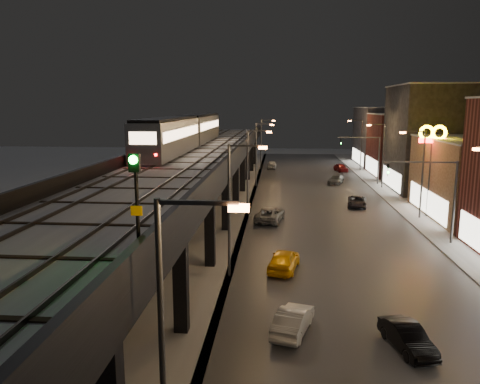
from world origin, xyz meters
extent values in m
cube|color=#46474D|center=(7.50, 35.00, 0.03)|extent=(17.00, 120.00, 0.06)
cube|color=#9FA1A8|center=(17.50, 35.00, 0.07)|extent=(4.00, 120.00, 0.14)
cube|color=#9FA1A8|center=(-6.00, 35.00, 0.03)|extent=(11.00, 120.00, 0.06)
cube|color=black|center=(-6.00, 32.00, 5.80)|extent=(9.00, 100.00, 1.00)
cube|color=black|center=(-9.70, 5.00, 2.65)|extent=(0.70, 0.70, 5.30)
cube|color=black|center=(-2.30, 5.00, 2.65)|extent=(0.70, 0.70, 5.30)
cube|color=black|center=(-6.00, 5.00, 5.15)|extent=(8.00, 0.60, 0.50)
cube|color=black|center=(-9.70, 15.00, 2.65)|extent=(0.70, 0.70, 5.30)
cube|color=black|center=(-2.30, 15.00, 2.65)|extent=(0.70, 0.70, 5.30)
cube|color=black|center=(-6.00, 15.00, 5.15)|extent=(8.00, 0.60, 0.50)
cube|color=black|center=(-9.70, 25.00, 2.65)|extent=(0.70, 0.70, 5.30)
cube|color=black|center=(-2.30, 25.00, 2.65)|extent=(0.70, 0.70, 5.30)
cube|color=black|center=(-6.00, 25.00, 5.15)|extent=(8.00, 0.60, 0.50)
cube|color=black|center=(-9.70, 35.00, 2.65)|extent=(0.70, 0.70, 5.30)
cube|color=black|center=(-2.30, 35.00, 2.65)|extent=(0.70, 0.70, 5.30)
cube|color=black|center=(-6.00, 35.00, 5.15)|extent=(8.00, 0.60, 0.50)
cube|color=black|center=(-9.70, 45.00, 2.65)|extent=(0.70, 0.70, 5.30)
cube|color=black|center=(-2.30, 45.00, 2.65)|extent=(0.70, 0.70, 5.30)
cube|color=black|center=(-6.00, 45.00, 5.15)|extent=(8.00, 0.60, 0.50)
cube|color=black|center=(-9.70, 55.00, 2.65)|extent=(0.70, 0.70, 5.30)
cube|color=black|center=(-2.30, 55.00, 2.65)|extent=(0.70, 0.70, 5.30)
cube|color=black|center=(-6.00, 55.00, 5.15)|extent=(8.00, 0.60, 0.50)
cube|color=black|center=(-9.70, 65.00, 2.65)|extent=(0.70, 0.70, 5.30)
cube|color=black|center=(-2.30, 65.00, 2.65)|extent=(0.70, 0.70, 5.30)
cube|color=black|center=(-6.00, 65.00, 5.15)|extent=(8.00, 0.60, 0.50)
cube|color=black|center=(-9.70, 75.00, 2.65)|extent=(0.70, 0.70, 5.30)
cube|color=black|center=(-2.30, 75.00, 2.65)|extent=(0.70, 0.70, 5.30)
cube|color=black|center=(-6.00, 75.00, 5.15)|extent=(8.00, 0.60, 0.50)
cube|color=#B2B7C1|center=(-6.00, 32.00, 6.38)|extent=(8.40, 100.00, 0.16)
cube|color=#332D28|center=(-9.22, 32.00, 6.54)|extent=(0.08, 98.00, 0.16)
cube|color=#332D28|center=(-7.78, 32.00, 6.54)|extent=(0.08, 98.00, 0.16)
cube|color=#332D28|center=(-4.72, 32.00, 6.54)|extent=(0.08, 98.00, 0.16)
cube|color=#332D28|center=(-3.28, 32.00, 6.54)|extent=(0.08, 98.00, 0.16)
cube|color=black|center=(-6.00, 2.00, 6.49)|extent=(7.80, 0.24, 0.06)
cube|color=black|center=(-6.00, 18.00, 6.49)|extent=(7.80, 0.24, 0.06)
cube|color=black|center=(-6.00, 34.00, 6.49)|extent=(7.80, 0.24, 0.06)
cube|color=black|center=(-6.00, 50.00, 6.49)|extent=(7.80, 0.24, 0.06)
cube|color=black|center=(-6.00, 66.00, 6.49)|extent=(7.80, 0.24, 0.06)
cube|color=black|center=(-1.65, 32.00, 6.85)|extent=(0.30, 100.00, 1.10)
cube|color=black|center=(-10.35, 32.00, 6.85)|extent=(0.30, 100.00, 1.10)
cube|color=white|center=(17.95, 32.00, 1.60)|extent=(0.10, 12.00, 2.40)
cube|color=#29292D|center=(24.00, 48.00, 7.00)|extent=(12.00, 13.00, 14.00)
cube|color=white|center=(17.95, 48.00, 1.60)|extent=(0.10, 10.40, 2.40)
cube|color=#B2B7C1|center=(24.00, 48.00, 14.08)|extent=(12.20, 13.20, 0.16)
cube|color=brown|center=(24.00, 62.00, 5.00)|extent=(12.00, 12.00, 10.00)
cube|color=white|center=(17.95, 62.00, 1.60)|extent=(0.10, 9.60, 2.40)
cube|color=#B2B7C1|center=(24.00, 62.00, 10.08)|extent=(12.20, 12.20, 0.16)
cube|color=#393840|center=(24.00, 76.00, 5.50)|extent=(12.00, 16.00, 11.00)
cube|color=white|center=(17.95, 76.00, 1.60)|extent=(0.10, 12.80, 2.40)
cube|color=#B2B7C1|center=(24.00, 76.00, 11.08)|extent=(12.20, 16.20, 0.16)
cylinder|color=#38383A|center=(-0.70, -5.00, 4.50)|extent=(0.18, 0.18, 9.00)
cube|color=#38383A|center=(0.40, -5.00, 8.90)|extent=(2.20, 0.12, 0.12)
cube|color=#FF833D|center=(1.50, -5.00, 8.78)|extent=(0.55, 0.28, 0.18)
cylinder|color=#38383A|center=(-0.70, 13.00, 4.50)|extent=(0.18, 0.18, 9.00)
cube|color=#38383A|center=(0.40, 13.00, 8.90)|extent=(2.20, 0.12, 0.12)
cube|color=#FF833D|center=(1.50, 13.00, 8.78)|extent=(0.55, 0.28, 0.18)
cube|color=#FF833D|center=(14.80, 13.00, 8.78)|extent=(0.55, 0.28, 0.18)
cylinder|color=#38383A|center=(-0.70, 31.00, 4.50)|extent=(0.18, 0.18, 9.00)
cube|color=#38383A|center=(0.40, 31.00, 8.90)|extent=(2.20, 0.12, 0.12)
cube|color=#FF833D|center=(1.50, 31.00, 8.78)|extent=(0.55, 0.28, 0.18)
cylinder|color=#38383A|center=(17.00, 31.00, 4.50)|extent=(0.18, 0.18, 9.00)
cube|color=#38383A|center=(15.90, 31.00, 8.90)|extent=(2.20, 0.12, 0.12)
cube|color=#FF833D|center=(14.80, 31.00, 8.78)|extent=(0.55, 0.28, 0.18)
cylinder|color=#38383A|center=(-0.70, 49.00, 4.50)|extent=(0.18, 0.18, 9.00)
cube|color=#38383A|center=(0.40, 49.00, 8.90)|extent=(2.20, 0.12, 0.12)
cube|color=#FF833D|center=(1.50, 49.00, 8.78)|extent=(0.55, 0.28, 0.18)
cylinder|color=#38383A|center=(17.00, 49.00, 4.50)|extent=(0.18, 0.18, 9.00)
cube|color=#38383A|center=(15.90, 49.00, 8.90)|extent=(2.20, 0.12, 0.12)
cube|color=#FF833D|center=(14.80, 49.00, 8.78)|extent=(0.55, 0.28, 0.18)
cylinder|color=#38383A|center=(-0.70, 67.00, 4.50)|extent=(0.18, 0.18, 9.00)
cube|color=#38383A|center=(0.40, 67.00, 8.90)|extent=(2.20, 0.12, 0.12)
cube|color=#FF833D|center=(1.50, 67.00, 8.78)|extent=(0.55, 0.28, 0.18)
cylinder|color=#38383A|center=(17.00, 67.00, 4.50)|extent=(0.18, 0.18, 9.00)
cube|color=#38383A|center=(15.90, 67.00, 8.90)|extent=(2.20, 0.12, 0.12)
cube|color=#FF833D|center=(14.80, 67.00, 8.78)|extent=(0.55, 0.28, 0.18)
cylinder|color=#38383A|center=(17.00, 22.00, 3.50)|extent=(0.20, 0.20, 7.00)
cube|color=#38383A|center=(14.00, 22.00, 6.90)|extent=(6.00, 0.12, 0.12)
imported|color=black|center=(11.50, 22.00, 6.40)|extent=(0.20, 0.16, 1.00)
sphere|color=#0CFF26|center=(11.50, 21.85, 6.15)|extent=(0.18, 0.18, 0.18)
cylinder|color=#38383A|center=(17.00, 52.00, 3.50)|extent=(0.20, 0.20, 7.00)
cube|color=#38383A|center=(14.00, 52.00, 6.90)|extent=(6.00, 0.12, 0.12)
imported|color=black|center=(11.50, 52.00, 6.40)|extent=(0.20, 0.16, 1.00)
sphere|color=#0CFF26|center=(11.50, 51.85, 6.15)|extent=(0.18, 0.18, 0.18)
cube|color=gray|center=(-8.50, 29.23, 8.32)|extent=(2.98, 18.00, 3.39)
cube|color=black|center=(-8.50, 29.23, 10.14)|extent=(2.67, 17.49, 0.26)
cube|color=beige|center=(-10.00, 29.23, 8.78)|extent=(0.05, 16.46, 0.93)
cube|color=beige|center=(-7.00, 29.23, 8.78)|extent=(0.05, 16.46, 0.93)
cube|color=gray|center=(-8.50, 47.88, 8.32)|extent=(2.98, 18.00, 3.39)
cube|color=black|center=(-8.50, 47.88, 10.14)|extent=(2.67, 17.49, 0.26)
cube|color=beige|center=(-10.00, 47.88, 8.78)|extent=(0.05, 16.46, 0.93)
cube|color=beige|center=(-7.00, 47.88, 8.78)|extent=(0.05, 16.46, 0.93)
cube|color=beige|center=(-8.50, 20.22, 8.83)|extent=(2.26, 0.05, 1.03)
sphere|color=#FF0C0C|center=(-9.53, 20.20, 7.49)|extent=(0.21, 0.21, 0.21)
sphere|color=#FF0C0C|center=(-7.47, 20.20, 7.49)|extent=(0.21, 0.21, 0.21)
cylinder|color=black|center=(-2.10, -2.28, 8.26)|extent=(0.13, 0.13, 3.28)
cube|color=black|center=(-2.10, -2.40, 9.63)|extent=(0.35, 0.20, 0.60)
sphere|color=#0CFF26|center=(-2.10, -2.52, 9.74)|extent=(0.28, 0.28, 0.28)
cube|color=#FFBA00|center=(-2.10, -2.38, 8.04)|extent=(0.38, 0.04, 0.33)
imported|color=#F5AD06|center=(2.99, 14.41, 0.75)|extent=(2.58, 4.69, 1.51)
imported|color=silver|center=(3.38, 5.29, 0.66)|extent=(2.43, 4.22, 1.32)
imported|color=gray|center=(1.72, 28.44, 0.71)|extent=(3.22, 5.46, 1.42)
imported|color=silver|center=(1.27, 68.47, 0.70)|extent=(1.74, 4.15, 1.40)
imported|color=black|center=(8.71, 4.00, 0.61)|extent=(2.17, 3.93, 1.23)
imported|color=black|center=(11.48, 36.00, 0.61)|extent=(2.67, 4.65, 1.22)
imported|color=#525254|center=(10.98, 51.98, 0.63)|extent=(3.08, 4.69, 1.26)
imported|color=maroon|center=(13.38, 65.30, 0.69)|extent=(2.44, 4.32, 1.39)
cylinder|color=#38383A|center=(18.00, 31.86, 3.84)|extent=(0.24, 0.24, 7.68)
cube|color=#FF0C0C|center=(18.00, 31.86, 7.96)|extent=(2.69, 0.25, 0.48)
torus|color=#FCC400|center=(17.38, 31.86, 8.73)|extent=(1.57, 0.41, 1.55)
torus|color=#FCC400|center=(18.62, 31.86, 8.73)|extent=(1.57, 0.41, 1.55)
camera|label=1|loc=(2.53, -17.02, 11.44)|focal=35.00mm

